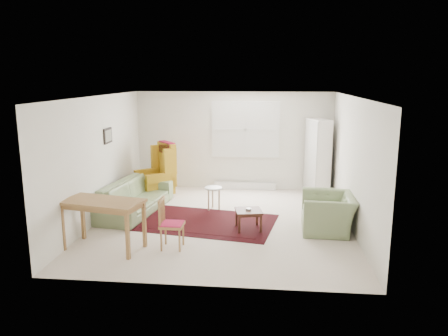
# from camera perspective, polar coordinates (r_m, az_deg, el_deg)

# --- Properties ---
(room) EXTENTS (5.04, 5.54, 2.51)m
(room) POSITION_cam_1_polar(r_m,az_deg,el_deg) (8.73, 0.07, 1.20)
(room) COLOR silver
(room) RESTS_ON ground
(rug) EXTENTS (2.94, 2.16, 0.03)m
(rug) POSITION_cam_1_polar(r_m,az_deg,el_deg) (8.83, -2.35, -7.03)
(rug) COLOR black
(rug) RESTS_ON ground
(sofa) EXTENTS (1.19, 2.39, 0.92)m
(sofa) POSITION_cam_1_polar(r_m,az_deg,el_deg) (9.56, -11.56, -2.98)
(sofa) COLOR #778A5C
(sofa) RESTS_ON ground
(armchair) EXTENTS (0.99, 1.13, 0.85)m
(armchair) POSITION_cam_1_polar(r_m,az_deg,el_deg) (8.48, 13.45, -5.25)
(armchair) COLOR #778A5C
(armchair) RESTS_ON ground
(wingback_chair) EXTENTS (1.12, 1.11, 1.34)m
(wingback_chair) POSITION_cam_1_polar(r_m,az_deg,el_deg) (10.58, -9.08, -0.29)
(wingback_chair) COLOR gold
(wingback_chair) RESTS_ON ground
(coffee_table) EXTENTS (0.57, 0.57, 0.40)m
(coffee_table) POSITION_cam_1_polar(r_m,az_deg,el_deg) (8.38, 3.21, -6.76)
(coffee_table) COLOR #441F14
(coffee_table) RESTS_ON ground
(stool) EXTENTS (0.47, 0.47, 0.51)m
(stool) POSITION_cam_1_polar(r_m,az_deg,el_deg) (9.59, -1.39, -3.97)
(stool) COLOR white
(stool) RESTS_ON ground
(cabinet) EXTENTS (0.61, 0.83, 1.87)m
(cabinet) POSITION_cam_1_polar(r_m,az_deg,el_deg) (10.91, 12.15, 1.37)
(cabinet) COLOR white
(cabinet) RESTS_ON ground
(desk) EXTENTS (1.45, 0.93, 0.85)m
(desk) POSITION_cam_1_polar(r_m,az_deg,el_deg) (7.69, -15.43, -7.15)
(desk) COLOR #A07340
(desk) RESTS_ON ground
(desk_chair) EXTENTS (0.39, 0.39, 0.88)m
(desk_chair) POSITION_cam_1_polar(r_m,az_deg,el_deg) (7.47, -6.80, -7.22)
(desk_chair) COLOR #A07340
(desk_chair) RESTS_ON ground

